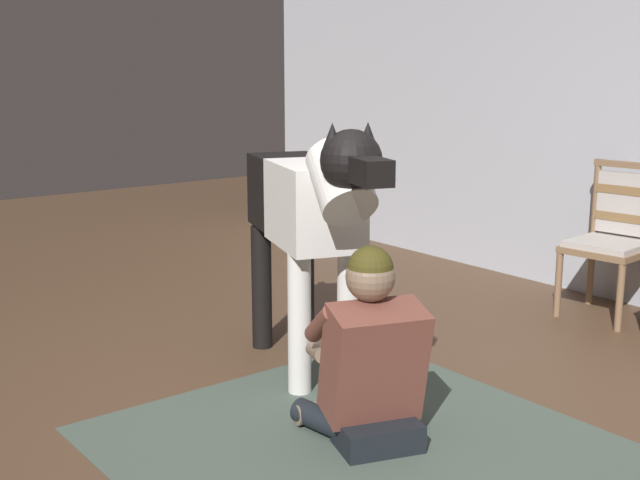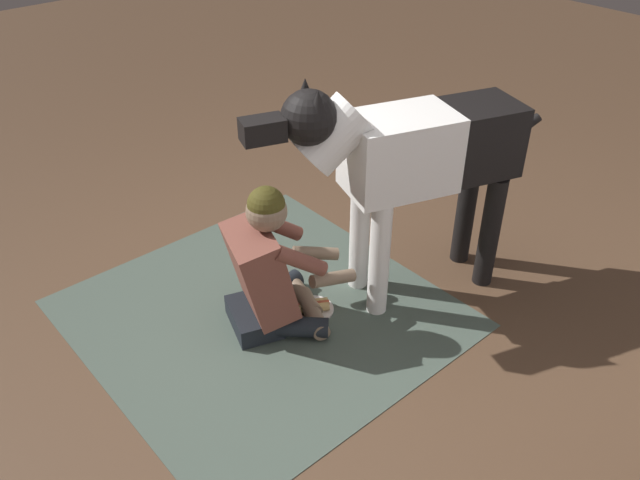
# 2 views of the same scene
# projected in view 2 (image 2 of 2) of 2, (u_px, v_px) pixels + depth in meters

# --- Properties ---
(ground_plane) EXTENTS (14.65, 14.65, 0.00)m
(ground_plane) POSITION_uv_depth(u_px,v_px,m) (275.00, 294.00, 3.82)
(ground_plane) COLOR brown
(area_rug) EXTENTS (1.86, 1.90, 0.01)m
(area_rug) POSITION_uv_depth(u_px,v_px,m) (262.00, 313.00, 3.67)
(area_rug) COLOR #455248
(area_rug) RESTS_ON ground
(person_sitting_on_floor) EXTENTS (0.74, 0.60, 0.85)m
(person_sitting_on_floor) POSITION_uv_depth(u_px,v_px,m) (269.00, 271.00, 3.43)
(person_sitting_on_floor) COLOR black
(person_sitting_on_floor) RESTS_ON ground
(large_dog) EXTENTS (1.63, 0.71, 1.34)m
(large_dog) POSITION_uv_depth(u_px,v_px,m) (410.00, 158.00, 3.38)
(large_dog) COLOR silver
(large_dog) RESTS_ON ground
(hot_dog_on_plate) EXTENTS (0.24, 0.24, 0.06)m
(hot_dog_on_plate) POSITION_uv_depth(u_px,v_px,m) (312.00, 307.00, 3.68)
(hot_dog_on_plate) COLOR silver
(hot_dog_on_plate) RESTS_ON ground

